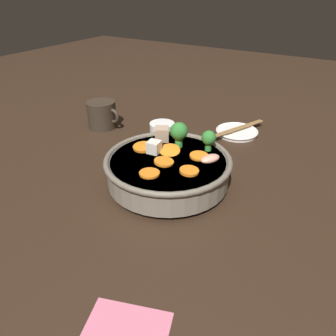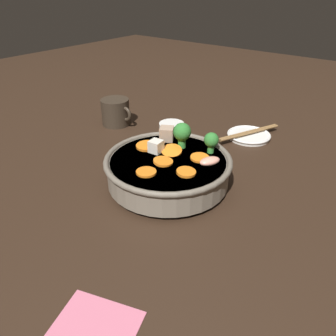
{
  "view_description": "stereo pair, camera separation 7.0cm",
  "coord_description": "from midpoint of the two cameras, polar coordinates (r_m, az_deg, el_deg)",
  "views": [
    {
      "loc": [
        0.32,
        -0.51,
        0.4
      ],
      "look_at": [
        0.0,
        0.0,
        0.04
      ],
      "focal_mm": 35.0,
      "sensor_mm": 36.0,
      "label": 1
    },
    {
      "loc": [
        0.37,
        -0.47,
        0.4
      ],
      "look_at": [
        0.0,
        0.0,
        0.04
      ],
      "focal_mm": 35.0,
      "sensor_mm": 36.0,
      "label": 2
    }
  ],
  "objects": [
    {
      "name": "side_saucer",
      "position": [
        0.96,
        9.87,
        6.18
      ],
      "size": [
        0.12,
        0.12,
        0.01
      ],
      "color": "white",
      "rests_on": "ground_plane"
    },
    {
      "name": "tea_cup",
      "position": [
        0.9,
        -3.24,
        6.28
      ],
      "size": [
        0.07,
        0.07,
        0.05
      ],
      "color": "white",
      "rests_on": "ground_plane"
    },
    {
      "name": "napkin",
      "position": [
        0.48,
        -11.93,
        -26.11
      ],
      "size": [
        0.13,
        0.11,
        0.0
      ],
      "color": "#D16B84",
      "rests_on": "ground_plane"
    },
    {
      "name": "chopsticks_pair",
      "position": [
        0.96,
        9.92,
        6.7
      ],
      "size": [
        0.09,
        0.19,
        0.01
      ],
      "color": "olive",
      "rests_on": "side_saucer"
    },
    {
      "name": "ground_plane",
      "position": [
        0.72,
        -2.78,
        -2.9
      ],
      "size": [
        3.0,
        3.0,
        0.0
      ],
      "primitive_type": "plane",
      "color": "black"
    },
    {
      "name": "dark_mug",
      "position": [
        1.01,
        -13.37,
        9.0
      ],
      "size": [
        0.11,
        0.08,
        0.08
      ],
      "color": "#33281E",
      "rests_on": "ground_plane"
    },
    {
      "name": "stirfry_bowl",
      "position": [
        0.7,
        -2.79,
        0.12
      ],
      "size": [
        0.27,
        0.27,
        0.12
      ],
      "color": "slate",
      "rests_on": "ground_plane"
    }
  ]
}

